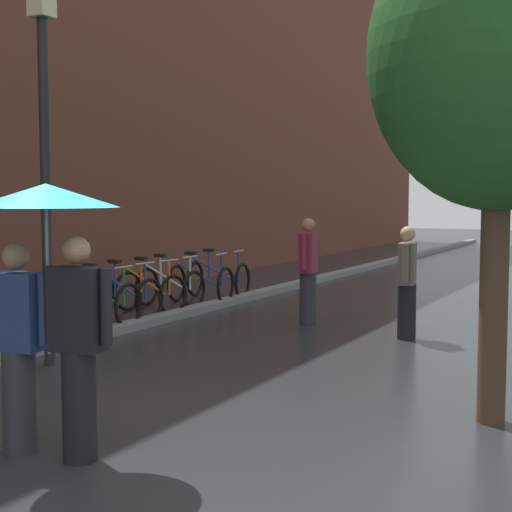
% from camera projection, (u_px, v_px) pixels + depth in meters
% --- Properties ---
extents(ground_plane, '(80.00, 80.00, 0.00)m').
position_uv_depth(ground_plane, '(112.00, 452.00, 5.99)').
color(ground_plane, '#26282B').
extents(building_facade, '(8.00, 36.00, 11.28)m').
position_uv_depth(building_facade, '(46.00, 49.00, 19.01)').
color(building_facade, brown).
rests_on(building_facade, ground).
extents(kerb_strip, '(0.30, 36.00, 0.12)m').
position_uv_depth(kerb_strip, '(290.00, 286.00, 16.28)').
color(kerb_strip, slate).
rests_on(kerb_strip, ground).
extents(street_tree_0, '(2.27, 2.27, 4.57)m').
position_uv_depth(street_tree_0, '(500.00, 56.00, 6.50)').
color(street_tree_0, '#473323').
rests_on(street_tree_0, ground).
extents(parked_bicycle_0, '(1.09, 0.71, 0.96)m').
position_uv_depth(parked_bicycle_0, '(30.00, 315.00, 10.41)').
color(parked_bicycle_0, black).
rests_on(parked_bicycle_0, ground).
extents(parked_bicycle_1, '(1.09, 0.71, 0.96)m').
position_uv_depth(parked_bicycle_1, '(66.00, 308.00, 11.02)').
color(parked_bicycle_1, black).
rests_on(parked_bicycle_1, ground).
extents(parked_bicycle_2, '(1.11, 0.74, 0.96)m').
position_uv_depth(parked_bicycle_2, '(101.00, 302.00, 11.67)').
color(parked_bicycle_2, black).
rests_on(parked_bicycle_2, ground).
extents(parked_bicycle_3, '(1.11, 0.75, 0.96)m').
position_uv_depth(parked_bicycle_3, '(125.00, 296.00, 12.33)').
color(parked_bicycle_3, black).
rests_on(parked_bicycle_3, ground).
extents(parked_bicycle_4, '(1.15, 0.82, 0.96)m').
position_uv_depth(parked_bicycle_4, '(150.00, 292.00, 12.88)').
color(parked_bicycle_4, black).
rests_on(parked_bicycle_4, ground).
extents(parked_bicycle_5, '(1.09, 0.72, 0.96)m').
position_uv_depth(parked_bicycle_5, '(170.00, 287.00, 13.55)').
color(parked_bicycle_5, black).
rests_on(parked_bicycle_5, ground).
extents(parked_bicycle_6, '(1.14, 0.80, 0.96)m').
position_uv_depth(parked_bicycle_6, '(201.00, 283.00, 14.13)').
color(parked_bicycle_6, black).
rests_on(parked_bicycle_6, ground).
extents(parked_bicycle_7, '(1.15, 0.81, 0.96)m').
position_uv_depth(parked_bicycle_7, '(218.00, 279.00, 14.87)').
color(parked_bicycle_7, black).
rests_on(parked_bicycle_7, ground).
extents(couple_under_umbrella, '(1.14, 1.11, 2.11)m').
position_uv_depth(couple_under_umbrella, '(47.00, 277.00, 5.78)').
color(couple_under_umbrella, '#2D2D33').
rests_on(couple_under_umbrella, ground).
extents(street_lamp_post, '(0.24, 0.24, 4.37)m').
position_uv_depth(street_lamp_post, '(45.00, 149.00, 8.83)').
color(street_lamp_post, black).
rests_on(street_lamp_post, ground).
extents(pedestrian_walking_midground, '(0.29, 0.58, 1.58)m').
position_uv_depth(pedestrian_walking_midground, '(407.00, 282.00, 10.58)').
color(pedestrian_walking_midground, black).
rests_on(pedestrian_walking_midground, ground).
extents(pedestrian_walking_far, '(0.28, 0.58, 1.66)m').
position_uv_depth(pedestrian_walking_far, '(308.00, 270.00, 11.77)').
color(pedestrian_walking_far, '#2D2D33').
rests_on(pedestrian_walking_far, ground).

